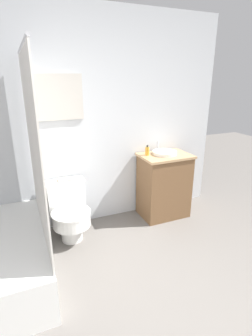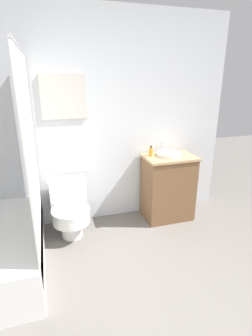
{
  "view_description": "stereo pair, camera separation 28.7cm",
  "coord_description": "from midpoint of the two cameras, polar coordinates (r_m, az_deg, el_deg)",
  "views": [
    {
      "loc": [
        -0.78,
        -0.55,
        1.76
      ],
      "look_at": [
        0.29,
        1.94,
        0.81
      ],
      "focal_mm": 28.0,
      "sensor_mm": 36.0,
      "label": 1
    },
    {
      "loc": [
        -0.51,
        -0.65,
        1.76
      ],
      "look_at": [
        0.29,
        1.94,
        0.81
      ],
      "focal_mm": 28.0,
      "sensor_mm": 36.0,
      "label": 2
    }
  ],
  "objects": [
    {
      "name": "wall_back",
      "position": [
        3.12,
        -5.15,
        9.91
      ],
      "size": [
        3.46,
        0.07,
        2.5
      ],
      "color": "silver",
      "rests_on": "ground_plane"
    },
    {
      "name": "shower_area",
      "position": [
        2.74,
        -20.68,
        -14.93
      ],
      "size": [
        0.59,
        1.41,
        1.98
      ],
      "color": "white",
      "rests_on": "ground_plane"
    },
    {
      "name": "toilet",
      "position": [
        3.08,
        -9.52,
        -8.62
      ],
      "size": [
        0.44,
        0.56,
        0.65
      ],
      "color": "white",
      "rests_on": "ground_plane"
    },
    {
      "name": "vanity",
      "position": [
        3.43,
        11.46,
        -4.12
      ],
      "size": [
        0.63,
        0.46,
        0.84
      ],
      "color": "brown",
      "rests_on": "ground_plane"
    },
    {
      "name": "sink",
      "position": [
        3.3,
        11.77,
        3.01
      ],
      "size": [
        0.3,
        0.34,
        0.13
      ],
      "color": "white",
      "rests_on": "vanity"
    },
    {
      "name": "soap_bottle",
      "position": [
        3.24,
        7.97,
        3.51
      ],
      "size": [
        0.05,
        0.05,
        0.13
      ],
      "color": "gold",
      "rests_on": "vanity"
    },
    {
      "name": "book_on_tank",
      "position": [
        3.07,
        -10.21,
        -2.03
      ],
      "size": [
        0.15,
        0.1,
        0.02
      ],
      "color": "beige",
      "rests_on": "toilet"
    }
  ]
}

